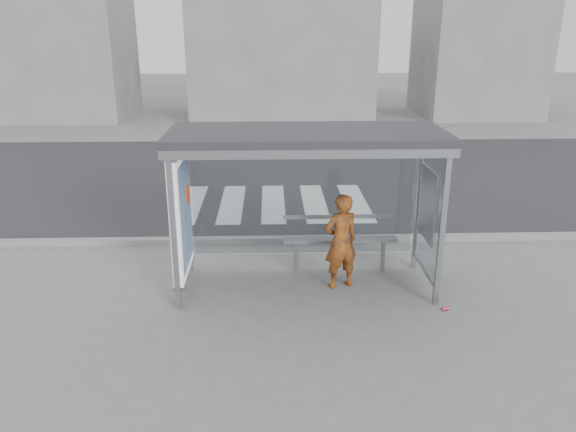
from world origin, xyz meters
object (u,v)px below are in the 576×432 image
object	(u,v)px
person	(341,241)
bus_shelter	(283,170)
soda_can	(445,309)
bench	(340,240)

from	to	relation	value
person	bus_shelter	bearing A→B (deg)	-26.70
person	soda_can	bearing A→B (deg)	129.23
bench	person	bearing A→B (deg)	-96.25
bus_shelter	soda_can	world-z (taller)	bus_shelter
bus_shelter	bench	world-z (taller)	bus_shelter
bench	soda_can	distance (m)	2.16
soda_can	bench	bearing A→B (deg)	134.52
bus_shelter	soda_can	xyz separation A→B (m)	(2.47, -0.98, -1.95)
bus_shelter	bench	distance (m)	1.78
person	soda_can	xyz separation A→B (m)	(1.53, -0.88, -0.78)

